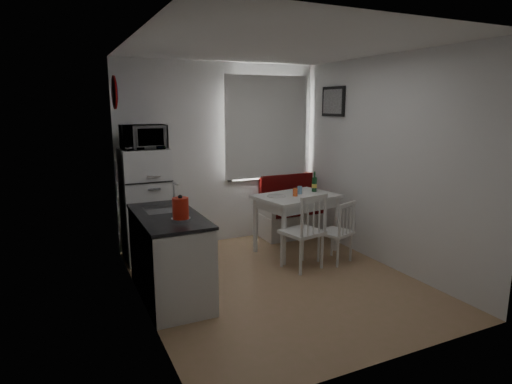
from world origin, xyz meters
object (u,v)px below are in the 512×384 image
Objects in this scene: chair_right at (339,226)px; wine_bottle at (314,182)px; dining_table at (296,201)px; kettle at (181,209)px; fridge at (146,205)px; microwave at (143,137)px; bench at (300,214)px; chair_left at (307,224)px; kitchen_counter at (170,255)px.

chair_right is 0.88m from wine_bottle.
kettle is at bearing -162.32° from dining_table.
fridge is 2.71× the size of microwave.
wine_bottle is (2.27, -0.47, 0.21)m from fridge.
bench is 2.49× the size of chair_left.
kettle reaches higher than wine_bottle.
wine_bottle is at bearing 26.12° from kettle.
bench reaches higher than dining_table.
chair_left is at bearing 160.56° from chair_right.
kettle reaches higher than bench.
dining_table is at bearing -164.05° from wine_bottle.
chair_left reaches higher than chair_right.
wine_bottle is at bearing -10.41° from microwave.
chair_right is (0.50, 0.02, -0.09)m from chair_left.
fridge is at bearing 131.02° from chair_left.
chair_right is (2.19, 0.02, 0.04)m from kitchen_counter.
chair_left is 1.04m from wine_bottle.
fridge is 5.08× the size of wine_bottle.
fridge is (-1.92, 0.57, 0.02)m from dining_table.
dining_table is at bearing -15.08° from microwave.
fridge is at bearing 91.10° from kettle.
fridge reaches higher than chair_right.
wine_bottle is at bearing 39.58° from chair_left.
kettle is (0.05, -0.32, 0.57)m from kitchen_counter.
microwave is at bearing 91.14° from kettle.
fridge is 2.32m from wine_bottle.
bench is at bearing 48.89° from chair_left.
microwave is 2.40m from wine_bottle.
kitchen_counter is at bearing -90.94° from microwave.
chair_right is 2.50m from fridge.
fridge reaches higher than wine_bottle.
wine_bottle is at bearing -11.63° from fridge.
bench is 0.90× the size of fridge.
dining_table is (1.94, 0.68, 0.25)m from kitchen_counter.
chair_right is (-0.24, -1.33, 0.19)m from bench.
chair_right is at bearing 9.13° from kettle.
bench is 0.92m from dining_table.
dining_table is at bearing 27.85° from kettle.
microwave reaches higher than kitchen_counter.
kettle is at bearing 178.90° from chair_left.
chair_right is (0.25, -0.65, -0.21)m from dining_table.
microwave reaches higher than kettle.
kitchen_counter is 1.66m from microwave.
fridge reaches higher than kitchen_counter.
wine_bottle is at bearing 18.80° from kitchen_counter.
kettle is (-2.37, -1.67, 0.71)m from bench.
chair_left is at bearing 11.34° from kettle.
kitchen_counter is 0.90× the size of fridge.
chair_left is (-0.25, -0.67, -0.12)m from dining_table.
dining_table is (-0.49, -0.68, 0.39)m from bench.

